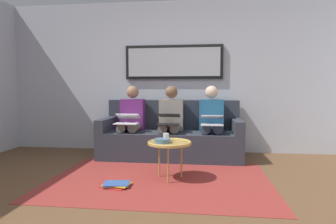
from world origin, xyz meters
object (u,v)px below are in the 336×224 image
at_px(person_middle, 171,119).
at_px(cup, 166,137).
at_px(laptop_black, 169,119).
at_px(coffee_table, 170,143).
at_px(bowl, 162,141).
at_px(couch, 171,137).
at_px(laptop_white, 127,119).
at_px(magazine_stack, 116,184).
at_px(framed_mirror, 174,62).
at_px(laptop_silver, 212,120).
at_px(person_right, 131,119).
at_px(person_left, 211,120).

bearing_deg(person_middle, cup, 93.39).
height_order(person_middle, laptop_black, person_middle).
relative_size(coffee_table, bowl, 2.76).
relative_size(bowl, laptop_black, 0.50).
relative_size(couch, coffee_table, 4.20).
bearing_deg(coffee_table, bowl, 40.35).
bearing_deg(couch, coffee_table, 95.48).
bearing_deg(laptop_white, laptop_black, -179.81).
distance_m(coffee_table, magazine_stack, 0.77).
distance_m(framed_mirror, cup, 1.84).
bearing_deg(coffee_table, framed_mirror, -85.84).
xyz_separation_m(bowl, laptop_silver, (-0.60, -0.97, 0.15)).
relative_size(laptop_silver, person_middle, 0.29).
bearing_deg(laptop_black, person_right, -20.35).
distance_m(person_middle, person_right, 0.64).
bearing_deg(cup, laptop_silver, -125.65).
bearing_deg(bowl, laptop_black, -87.63).
distance_m(couch, magazine_stack, 1.64).
height_order(laptop_white, magazine_stack, laptop_white).
bearing_deg(couch, cup, 93.18).
xyz_separation_m(coffee_table, person_middle, (0.12, -1.15, 0.17)).
height_order(couch, bowl, couch).
distance_m(cup, laptop_silver, 1.00).
bearing_deg(person_middle, bowl, 91.91).
bearing_deg(laptop_silver, laptop_white, -0.26).
height_order(framed_mirror, bowl, framed_mirror).
distance_m(laptop_silver, magazine_stack, 1.75).
bearing_deg(person_left, bowl, 63.71).
height_order(bowl, laptop_white, laptop_white).
xyz_separation_m(cup, laptop_black, (0.06, -0.81, 0.14)).
bearing_deg(laptop_silver, magazine_stack, 49.01).
distance_m(cup, laptop_black, 0.83).
relative_size(framed_mirror, laptop_white, 4.72).
relative_size(cup, laptop_black, 0.24).
height_order(couch, framed_mirror, framed_mirror).
bearing_deg(laptop_silver, couch, -26.13).
relative_size(couch, person_right, 1.93).
bearing_deg(person_middle, person_right, 0.00).
distance_m(cup, person_right, 1.27).
distance_m(person_left, laptop_silver, 0.25).
distance_m(couch, laptop_white, 0.78).
xyz_separation_m(framed_mirror, person_right, (0.64, 0.46, -0.94)).
height_order(bowl, person_right, person_right).
bearing_deg(laptop_black, couch, -90.00).
relative_size(framed_mirror, person_middle, 1.47).
distance_m(cup, laptop_white, 1.08).
height_order(couch, cup, couch).
bearing_deg(bowl, magazine_stack, 29.77).
height_order(person_middle, laptop_white, person_middle).
distance_m(person_left, magazine_stack, 1.93).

